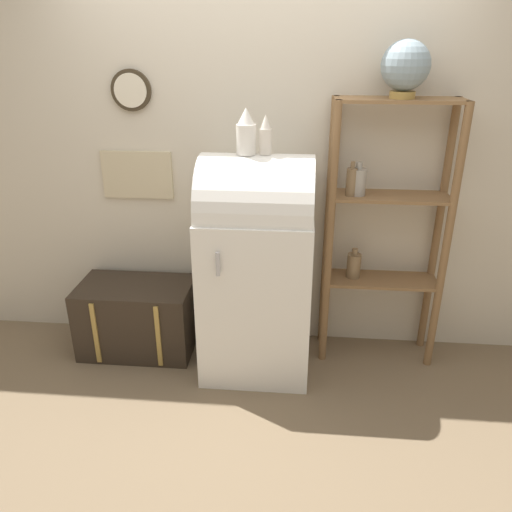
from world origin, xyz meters
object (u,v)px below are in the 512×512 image
at_px(vase_center, 266,136).
at_px(suitcase_trunk, 137,317).
at_px(globe, 405,66).
at_px(refrigerator, 257,262).
at_px(vase_left, 246,133).

bearing_deg(vase_center, suitcase_trunk, 175.89).
xyz_separation_m(suitcase_trunk, globe, (1.66, 0.09, 1.65)).
bearing_deg(refrigerator, suitcase_trunk, 175.05).
xyz_separation_m(vase_left, vase_center, (0.11, 0.01, -0.02)).
relative_size(refrigerator, vase_center, 6.37).
height_order(suitcase_trunk, globe, globe).
relative_size(refrigerator, suitcase_trunk, 1.85).
xyz_separation_m(globe, vase_center, (-0.76, -0.15, -0.37)).
bearing_deg(globe, vase_left, -169.75).
relative_size(refrigerator, globe, 4.54).
relative_size(globe, vase_center, 1.40).
relative_size(vase_left, vase_center, 1.17).
bearing_deg(vase_left, refrigerator, -1.53).
distance_m(refrigerator, suitcase_trunk, 0.98).
distance_m(suitcase_trunk, globe, 2.34).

